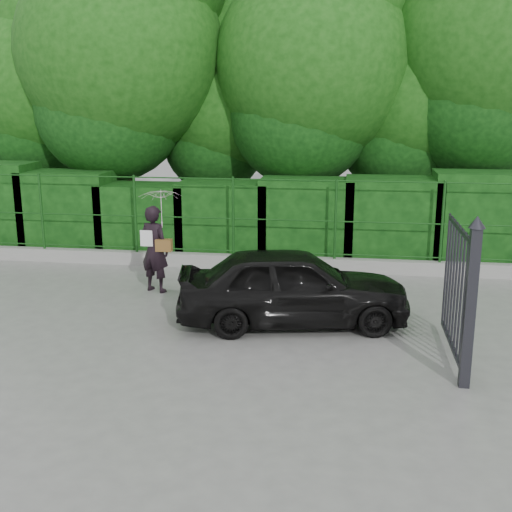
# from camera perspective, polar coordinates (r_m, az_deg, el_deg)

# --- Properties ---
(ground) EXTENTS (80.00, 80.00, 0.00)m
(ground) POSITION_cam_1_polar(r_m,az_deg,el_deg) (10.71, -8.41, -7.13)
(ground) COLOR gray
(kerb) EXTENTS (14.00, 0.25, 0.30)m
(kerb) POSITION_cam_1_polar(r_m,az_deg,el_deg) (14.83, -3.52, -0.42)
(kerb) COLOR #9E9E99
(kerb) RESTS_ON ground
(fence) EXTENTS (14.13, 0.06, 1.80)m
(fence) POSITION_cam_1_polar(r_m,az_deg,el_deg) (14.56, -2.73, 3.55)
(fence) COLOR #154514
(fence) RESTS_ON kerb
(hedge) EXTENTS (14.20, 1.20, 2.23)m
(hedge) POSITION_cam_1_polar(r_m,az_deg,el_deg) (15.60, -2.81, 3.54)
(hedge) COLOR black
(hedge) RESTS_ON ground
(trees) EXTENTS (17.10, 6.15, 8.08)m
(trees) POSITION_cam_1_polar(r_m,az_deg,el_deg) (17.41, 2.33, 16.56)
(trees) COLOR black
(trees) RESTS_ON ground
(gate) EXTENTS (0.22, 2.33, 2.36)m
(gate) POSITION_cam_1_polar(r_m,az_deg,el_deg) (9.37, 18.02, -3.12)
(gate) COLOR #25252C
(gate) RESTS_ON ground
(woman) EXTENTS (0.95, 0.86, 2.08)m
(woman) POSITION_cam_1_polar(r_m,az_deg,el_deg) (12.86, -8.69, 2.54)
(woman) COLOR black
(woman) RESTS_ON ground
(car) EXTENTS (4.18, 2.27, 1.35)m
(car) POSITION_cam_1_polar(r_m,az_deg,el_deg) (11.02, 3.32, -2.69)
(car) COLOR black
(car) RESTS_ON ground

